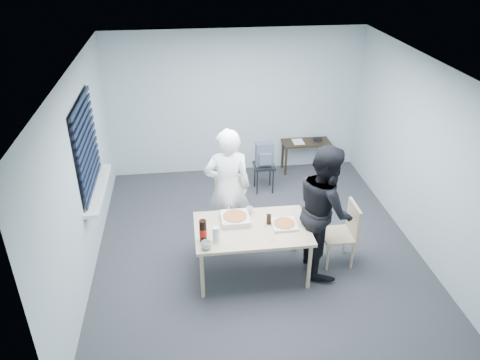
{
  "coord_description": "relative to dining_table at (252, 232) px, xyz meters",
  "views": [
    {
      "loc": [
        -0.93,
        -5.38,
        4.07
      ],
      "look_at": [
        -0.23,
        0.1,
        1.06
      ],
      "focal_mm": 35.0,
      "sensor_mm": 36.0,
      "label": 1
    }
  ],
  "objects": [
    {
      "name": "plastic_cups",
      "position": [
        -0.47,
        -0.24,
        0.16
      ],
      "size": [
        0.1,
        0.1,
        0.2
      ],
      "primitive_type": "cylinder",
      "rotation": [
        0.0,
        0.0,
        0.2
      ],
      "color": "silver",
      "rests_on": "dining_table"
    },
    {
      "name": "dining_table",
      "position": [
        0.0,
        0.0,
        0.0
      ],
      "size": [
        1.45,
        0.92,
        0.71
      ],
      "color": "tan",
      "rests_on": "ground"
    },
    {
      "name": "papers",
      "position": [
        1.28,
        2.82,
        -0.06
      ],
      "size": [
        0.28,
        0.32,
        0.0
      ],
      "primitive_type": "cube",
      "rotation": [
        0.0,
        0.0,
        0.39
      ],
      "color": "white",
      "rests_on": "side_table"
    },
    {
      "name": "mug_a",
      "position": [
        -0.6,
        -0.36,
        0.11
      ],
      "size": [
        0.17,
        0.17,
        0.1
      ],
      "primitive_type": "imported",
      "rotation": [
        0.0,
        0.0,
        0.52
      ],
      "color": "silver",
      "rests_on": "dining_table"
    },
    {
      "name": "soda_bottle",
      "position": [
        -0.63,
        -0.2,
        0.2
      ],
      "size": [
        0.09,
        0.09,
        0.29
      ],
      "rotation": [
        0.0,
        0.0,
        0.39
      ],
      "color": "black",
      "rests_on": "dining_table"
    },
    {
      "name": "chair_right",
      "position": [
        1.26,
        0.08,
        -0.14
      ],
      "size": [
        0.42,
        0.42,
        0.89
      ],
      "color": "tan",
      "rests_on": "ground"
    },
    {
      "name": "side_table",
      "position": [
        1.43,
        2.81,
        -0.14
      ],
      "size": [
        0.88,
        0.39,
        0.58
      ],
      "color": "#2F2115",
      "rests_on": "ground"
    },
    {
      "name": "room",
      "position": [
        -2.04,
        0.93,
        0.79
      ],
      "size": [
        5.0,
        5.0,
        5.0
      ],
      "color": "#2E2E33",
      "rests_on": "ground"
    },
    {
      "name": "black_box",
      "position": [
        1.65,
        2.82,
        -0.03
      ],
      "size": [
        0.17,
        0.15,
        0.06
      ],
      "primitive_type": "cube",
      "rotation": [
        0.0,
        0.0,
        -0.39
      ],
      "color": "black",
      "rests_on": "side_table"
    },
    {
      "name": "rubber_band",
      "position": [
        0.21,
        -0.31,
        0.06
      ],
      "size": [
        0.07,
        0.07,
        0.0
      ],
      "primitive_type": "torus",
      "rotation": [
        0.0,
        0.0,
        0.21
      ],
      "color": "red",
      "rests_on": "dining_table"
    },
    {
      "name": "pizza_box_b",
      "position": [
        0.41,
        -0.01,
        0.08
      ],
      "size": [
        0.32,
        0.32,
        0.04
      ],
      "rotation": [
        0.0,
        0.0,
        -0.1
      ],
      "color": "silver",
      "rests_on": "dining_table"
    },
    {
      "name": "mug_b",
      "position": [
        0.02,
        0.33,
        0.11
      ],
      "size": [
        0.1,
        0.1,
        0.09
      ],
      "primitive_type": "imported",
      "color": "silver",
      "rests_on": "dining_table"
    },
    {
      "name": "chair_far",
      "position": [
        -0.18,
        1.0,
        -0.14
      ],
      "size": [
        0.42,
        0.42,
        0.89
      ],
      "color": "tan",
      "rests_on": "ground"
    },
    {
      "name": "cola_glass",
      "position": [
        0.22,
        0.06,
        0.13
      ],
      "size": [
        0.07,
        0.07,
        0.13
      ],
      "primitive_type": "cylinder",
      "rotation": [
        0.0,
        0.0,
        0.08
      ],
      "color": "black",
      "rests_on": "dining_table"
    },
    {
      "name": "person_white",
      "position": [
        -0.23,
        0.73,
        0.24
      ],
      "size": [
        0.65,
        0.42,
        1.77
      ],
      "primitive_type": "imported",
      "rotation": [
        0.0,
        0.0,
        3.14
      ],
      "color": "white",
      "rests_on": "ground"
    },
    {
      "name": "backpack",
      "position": [
        0.54,
        2.14,
        0.04
      ],
      "size": [
        0.29,
        0.21,
        0.41
      ],
      "rotation": [
        0.0,
        0.0,
        0.14
      ],
      "color": "#585D67",
      "rests_on": "stool"
    },
    {
      "name": "person_black",
      "position": [
        0.94,
        0.03,
        0.24
      ],
      "size": [
        0.47,
        0.86,
        1.77
      ],
      "primitive_type": "imported",
      "rotation": [
        0.0,
        0.0,
        1.57
      ],
      "color": "black",
      "rests_on": "ground"
    },
    {
      "name": "stool",
      "position": [
        0.54,
        2.15,
        -0.27
      ],
      "size": [
        0.35,
        0.35,
        0.49
      ],
      "color": "black",
      "rests_on": "ground"
    },
    {
      "name": "pizza_box_a",
      "position": [
        -0.2,
        0.17,
        0.1
      ],
      "size": [
        0.36,
        0.36,
        0.09
      ],
      "rotation": [
        0.0,
        0.0,
        -0.37
      ],
      "color": "silver",
      "rests_on": "dining_table"
    }
  ]
}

